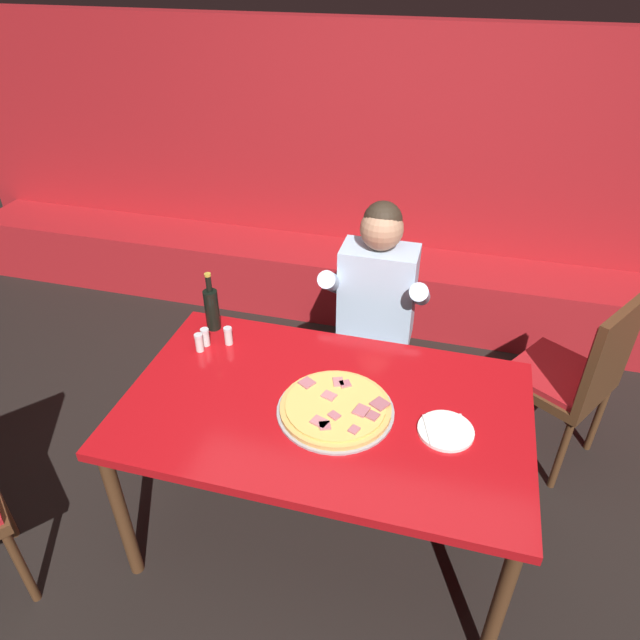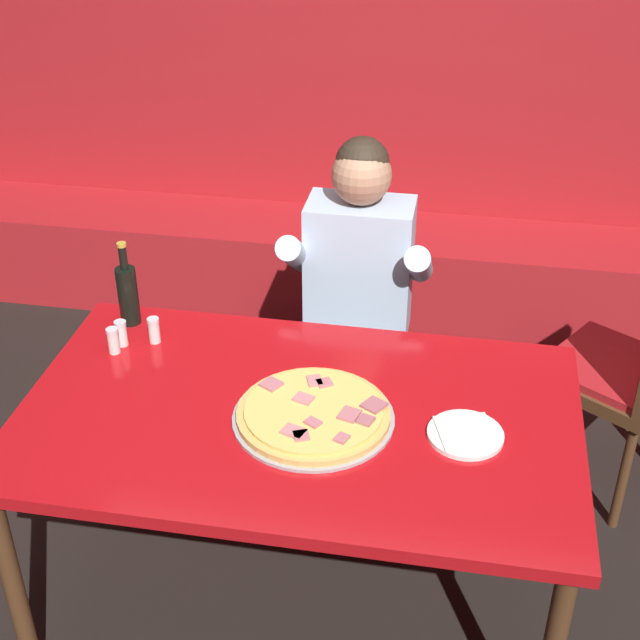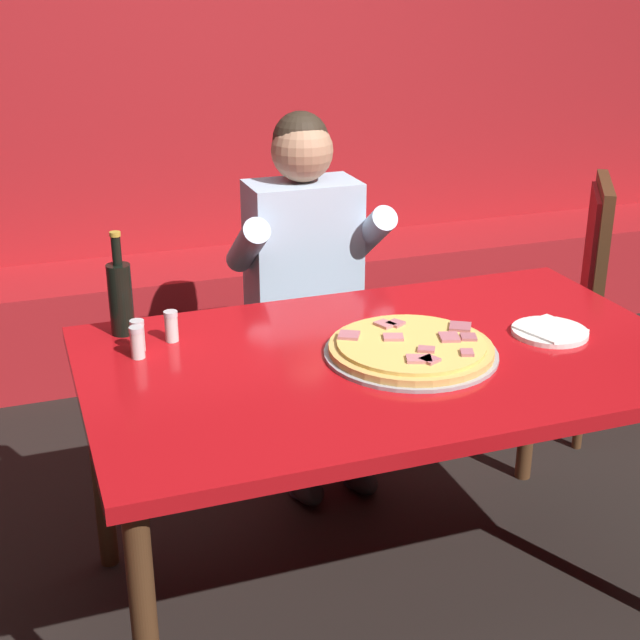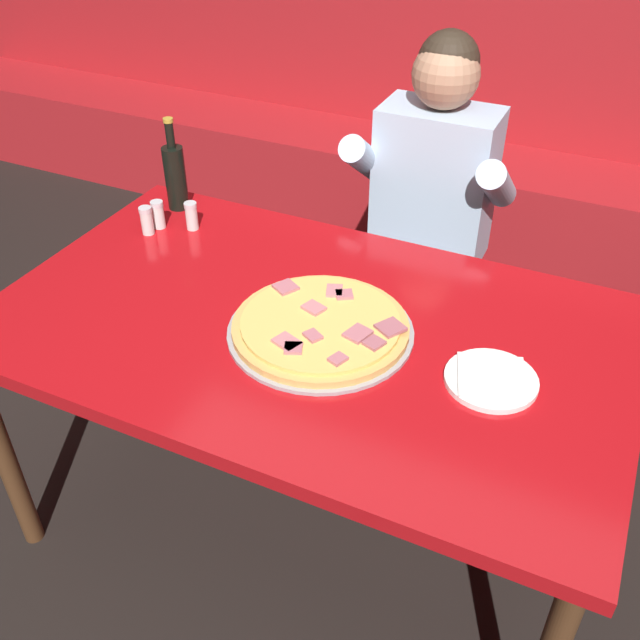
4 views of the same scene
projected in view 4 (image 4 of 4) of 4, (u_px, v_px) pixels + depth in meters
The scene contains 11 objects.
ground_plane at pixel (310, 518), 2.24m from camera, with size 24.00×24.00×0.00m, color black.
booth_wall_panel at pixel (515, 33), 3.26m from camera, with size 6.80×0.16×1.90m, color #A3191E.
booth_bench at pixel (476, 204), 3.45m from camera, with size 6.46×0.48×0.46m, color #A3191E.
main_dining_table at pixel (308, 344), 1.82m from camera, with size 1.59×0.96×0.77m.
pizza at pixel (321, 327), 1.73m from camera, with size 0.46×0.46×0.05m.
plate_white_paper at pixel (491, 379), 1.59m from camera, with size 0.21×0.21×0.02m.
beer_bottle at pixel (175, 175), 2.21m from camera, with size 0.07×0.07×0.29m.
shaker_red_pepper_flakes at pixel (158, 216), 2.14m from camera, with size 0.04×0.04×0.09m.
shaker_oregano at pixel (192, 217), 2.14m from camera, with size 0.04×0.04×0.09m.
shaker_parmesan at pixel (147, 222), 2.11m from camera, with size 0.04×0.04×0.09m.
diner_seated_blue_shirt at pixel (424, 215), 2.37m from camera, with size 0.53×0.53×1.27m.
Camera 4 is at (0.64, -1.28, 1.84)m, focal length 40.00 mm.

